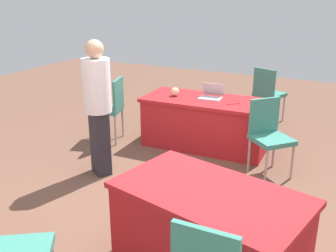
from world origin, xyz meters
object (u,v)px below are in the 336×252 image
chair_aisle (268,91)px  laptop_silver (211,95)px  table_mid_right (209,230)px  chair_tucked_left (5,249)px  chair_near_front (269,132)px  yarn_ball (175,92)px  person_attendee_standing (98,102)px  table_foreground (206,123)px  scissors_red (233,104)px  chair_by_pillar (111,105)px

chair_aisle → laptop_silver: 1.54m
table_mid_right → chair_tucked_left: bearing=46.4°
chair_aisle → laptop_silver: size_ratio=2.87×
table_mid_right → chair_near_front: (-0.01, -2.03, 0.18)m
chair_aisle → yarn_ball: size_ratio=7.67×
person_attendee_standing → table_mid_right: bearing=4.2°
table_foreground → laptop_silver: (-0.03, -0.08, 0.40)m
table_foreground → scissors_red: (-0.42, 0.08, 0.37)m
table_mid_right → scissors_red: 2.55m
chair_aisle → person_attendee_standing: size_ratio=0.57×
scissors_red → chair_near_front: bearing=102.1°
chair_near_front → chair_aisle: bearing=-124.2°
chair_tucked_left → yarn_ball: 3.63m
scissors_red → chair_tucked_left: bearing=39.6°
chair_tucked_left → scissors_red: (-0.46, -3.56, 0.16)m
table_foreground → chair_by_pillar: (1.39, 0.44, 0.20)m
chair_near_front → yarn_ball: size_ratio=7.59×
person_attendee_standing → scissors_red: size_ratio=9.39×
chair_aisle → chair_near_front: bearing=-55.6°
chair_tucked_left → chair_by_pillar: chair_tucked_left is taller
scissors_red → chair_by_pillar: bearing=-31.6°
table_foreground → yarn_ball: yarn_ball is taller
table_foreground → chair_tucked_left: chair_tucked_left is taller
chair_near_front → person_attendee_standing: (1.89, 0.95, 0.39)m
chair_by_pillar → person_attendee_standing: person_attendee_standing is taller
chair_tucked_left → chair_aisle: chair_tucked_left is taller
table_foreground → scissors_red: scissors_red is taller
chair_aisle → table_mid_right: bearing=-62.5°
table_mid_right → chair_by_pillar: 3.19m
chair_tucked_left → chair_by_pillar: (1.35, -3.20, -0.00)m
table_mid_right → table_foreground: bearing=-68.1°
yarn_ball → table_mid_right: bearing=121.3°
table_foreground → laptop_silver: size_ratio=5.56×
scissors_red → chair_aisle: bearing=-137.3°
chair_aisle → yarn_ball: (1.03, 1.57, 0.23)m
chair_near_front → chair_by_pillar: size_ratio=0.98×
chair_tucked_left → table_mid_right: bearing=102.3°
chair_by_pillar → laptop_silver: chair_by_pillar is taller
chair_near_front → chair_by_pillar: 2.42m
table_mid_right → chair_by_pillar: (2.40, -2.09, 0.20)m
chair_by_pillar → scissors_red: 1.85m
chair_aisle → chair_by_pillar: (1.92, 1.96, 0.01)m
laptop_silver → scissors_red: bearing=153.6°
table_foreground → chair_aisle: chair_aisle is taller
table_mid_right → chair_aisle: size_ratio=1.74×
chair_near_front → laptop_silver: (0.99, -0.58, 0.22)m
chair_tucked_left → scissors_red: 3.60m
table_mid_right → chair_aisle: (0.48, -4.05, 0.19)m
person_attendee_standing → chair_tucked_left: bearing=-35.3°
laptop_silver → chair_aisle: bearing=-113.4°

